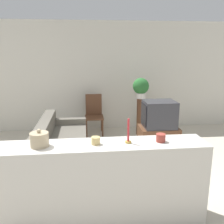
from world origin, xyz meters
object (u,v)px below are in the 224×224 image
object	(u,v)px
couch	(61,149)
potted_plant	(141,87)
wooden_chair	(94,113)
decorative_bowl	(39,139)
television	(159,114)

from	to	relation	value
couch	potted_plant	size ratio (longest dim) A/B	4.32
wooden_chair	decorative_bowl	size ratio (longest dim) A/B	4.79
potted_plant	decorative_bowl	world-z (taller)	potted_plant
television	potted_plant	xyz separation A→B (m)	(-0.12, 1.14, 0.37)
decorative_bowl	couch	bearing A→B (deg)	88.54
television	wooden_chair	world-z (taller)	television
television	decorative_bowl	world-z (taller)	decorative_bowl
potted_plant	decorative_bowl	xyz separation A→B (m)	(-1.80, -3.10, -0.09)
potted_plant	television	bearing A→B (deg)	-84.16
television	wooden_chair	xyz separation A→B (m)	(-1.22, 1.35, -0.28)
television	wooden_chair	distance (m)	1.84
television	decorative_bowl	size ratio (longest dim) A/B	3.09
wooden_chair	potted_plant	distance (m)	1.29
wooden_chair	potted_plant	bearing A→B (deg)	-11.01
television	potted_plant	bearing A→B (deg)	95.84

